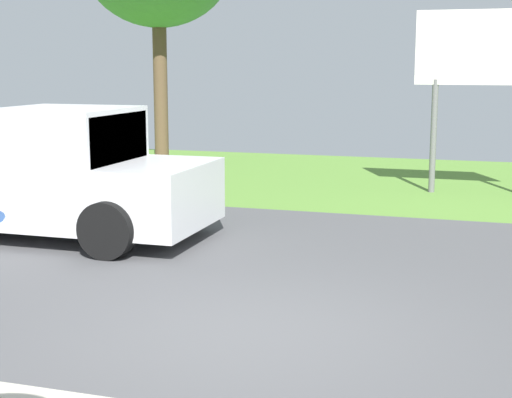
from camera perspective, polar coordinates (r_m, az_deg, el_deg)
name	(u,v)px	position (r m, az deg, el deg)	size (l,w,h in m)	color
ground_plane	(316,261)	(10.12, 4.50, -4.63)	(40.00, 22.00, 0.20)	#4C4C4F
pickup_truck	(37,176)	(11.75, -15.91, 1.63)	(5.20, 2.28, 1.88)	silver
roadside_billboard	(485,61)	(15.29, 16.65, 9.78)	(2.60, 0.12, 3.50)	slate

